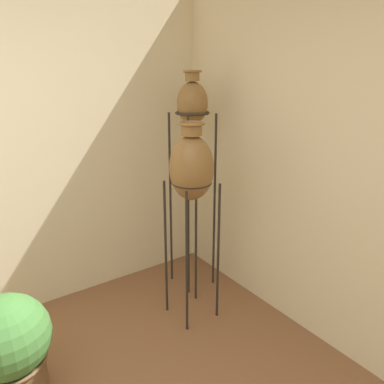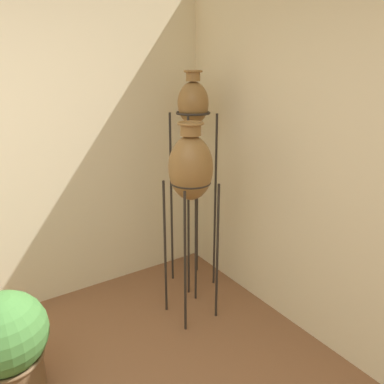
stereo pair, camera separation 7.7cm
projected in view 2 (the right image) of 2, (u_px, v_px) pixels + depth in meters
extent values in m
cylinder|color=#28231E|center=(188.00, 211.00, 3.17)|extent=(0.02, 0.02, 1.60)
cylinder|color=#28231E|center=(215.00, 205.00, 3.32)|extent=(0.02, 0.02, 1.60)
cylinder|color=#28231E|center=(171.00, 201.00, 3.40)|extent=(0.02, 0.02, 1.60)
cylinder|color=#28231E|center=(197.00, 196.00, 3.55)|extent=(0.02, 0.02, 1.60)
torus|color=#28231E|center=(193.00, 113.00, 3.11)|extent=(0.29, 0.29, 0.02)
ellipsoid|color=olive|center=(193.00, 103.00, 3.08)|extent=(0.26, 0.26, 0.35)
cylinder|color=olive|center=(193.00, 76.00, 3.01)|extent=(0.12, 0.12, 0.08)
torus|color=olive|center=(193.00, 71.00, 3.00)|extent=(0.15, 0.15, 0.02)
cylinder|color=#28231E|center=(185.00, 264.00, 2.76)|extent=(0.02, 0.02, 1.14)
cylinder|color=#28231E|center=(217.00, 254.00, 2.92)|extent=(0.02, 0.02, 1.14)
cylinder|color=#28231E|center=(165.00, 249.00, 3.00)|extent=(0.02, 0.02, 1.14)
cylinder|color=#28231E|center=(196.00, 240.00, 3.16)|extent=(0.02, 0.02, 1.14)
torus|color=#28231E|center=(191.00, 182.00, 2.78)|extent=(0.30, 0.30, 0.02)
ellipsoid|color=olive|center=(191.00, 168.00, 2.74)|extent=(0.33, 0.33, 0.48)
cylinder|color=olive|center=(191.00, 129.00, 2.65)|extent=(0.15, 0.15, 0.08)
torus|color=olive|center=(191.00, 123.00, 2.64)|extent=(0.19, 0.19, 0.02)
cylinder|color=brown|center=(13.00, 375.00, 2.34)|extent=(0.38, 0.38, 0.25)
torus|color=brown|center=(10.00, 358.00, 2.30)|extent=(0.41, 0.41, 0.02)
sphere|color=#47843D|center=(5.00, 333.00, 2.24)|extent=(0.51, 0.51, 0.51)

